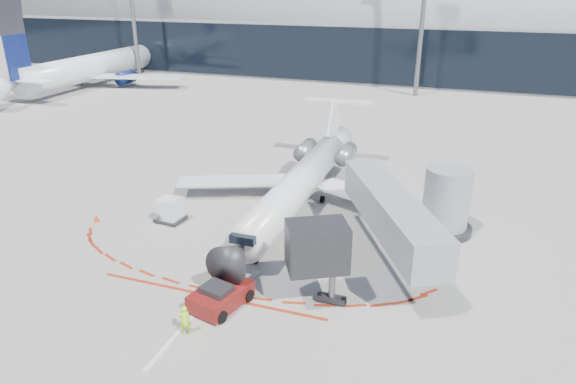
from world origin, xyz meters
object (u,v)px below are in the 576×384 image
(pushback_tug, at_px, (221,296))
(ramp_worker, at_px, (185,320))
(regional_jet, at_px, (302,180))
(uld_container, at_px, (170,210))

(pushback_tug, xyz_separation_m, ramp_worker, (-0.61, -2.80, 0.21))
(ramp_worker, bearing_deg, regional_jet, -128.47)
(ramp_worker, xyz_separation_m, uld_container, (-7.68, 11.27, 0.07))
(regional_jet, relative_size, pushback_tug, 4.72)
(pushback_tug, distance_m, uld_container, 11.85)
(regional_jet, bearing_deg, uld_container, -145.03)
(pushback_tug, relative_size, uld_container, 2.65)
(regional_jet, bearing_deg, ramp_worker, -92.37)
(pushback_tug, height_order, uld_container, uld_container)
(pushback_tug, height_order, ramp_worker, ramp_worker)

